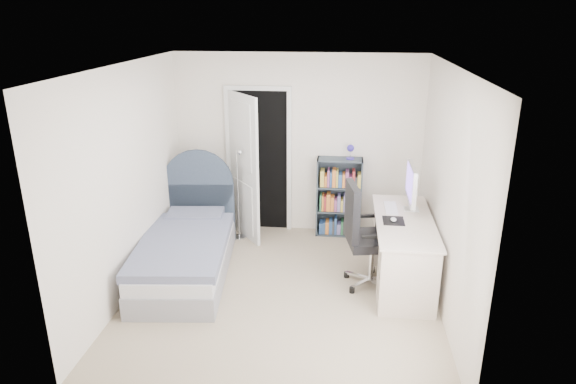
# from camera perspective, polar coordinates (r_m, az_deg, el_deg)

# --- Properties ---
(room_shell) EXTENTS (3.50, 3.70, 2.60)m
(room_shell) POSITION_cam_1_polar(r_m,az_deg,el_deg) (5.42, -0.60, 0.56)
(room_shell) COLOR gray
(room_shell) RESTS_ON ground
(door) EXTENTS (0.92, 0.68, 2.06)m
(door) POSITION_cam_1_polar(r_m,az_deg,el_deg) (7.06, -4.34, 3.20)
(door) COLOR black
(door) RESTS_ON ground
(bed) EXTENTS (1.18, 2.17, 1.28)m
(bed) POSITION_cam_1_polar(r_m,az_deg,el_deg) (6.35, -11.14, -6.27)
(bed) COLOR gray
(bed) RESTS_ON ground
(nightstand) EXTENTS (0.41, 0.41, 0.60)m
(nightstand) POSITION_cam_1_polar(r_m,az_deg,el_deg) (7.45, -9.71, -1.33)
(nightstand) COLOR #D1B180
(nightstand) RESTS_ON ground
(floor_lamp) EXTENTS (0.18, 0.18, 1.29)m
(floor_lamp) POSITION_cam_1_polar(r_m,az_deg,el_deg) (7.05, -5.43, -1.23)
(floor_lamp) COLOR silver
(floor_lamp) RESTS_ON ground
(bookcase) EXTENTS (0.62, 0.27, 1.32)m
(bookcase) POSITION_cam_1_polar(r_m,az_deg,el_deg) (7.20, 5.73, -0.79)
(bookcase) COLOR #3B4650
(bookcase) RESTS_ON ground
(desk) EXTENTS (0.65, 1.62, 1.33)m
(desk) POSITION_cam_1_polar(r_m,az_deg,el_deg) (6.09, 12.60, -6.06)
(desk) COLOR beige
(desk) RESTS_ON ground
(office_chair) EXTENTS (0.66, 0.68, 1.23)m
(office_chair) POSITION_cam_1_polar(r_m,az_deg,el_deg) (5.83, 8.46, -4.34)
(office_chair) COLOR silver
(office_chair) RESTS_ON ground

